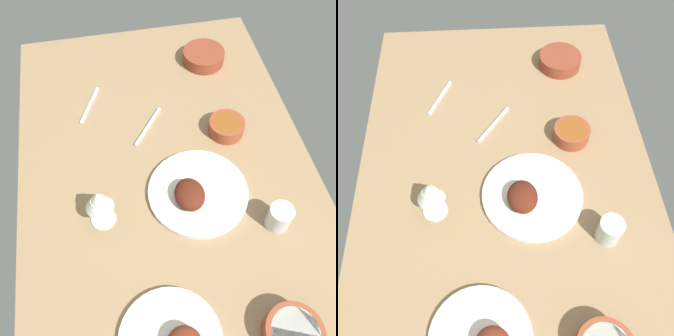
% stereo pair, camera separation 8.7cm
% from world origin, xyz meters
% --- Properties ---
extents(dining_table, '(1.40, 0.90, 0.04)m').
position_xyz_m(dining_table, '(0.00, 0.00, 0.02)').
color(dining_table, '#937551').
rests_on(dining_table, ground).
extents(plate_far_side, '(0.29, 0.29, 0.07)m').
position_xyz_m(plate_far_side, '(-0.10, -0.06, 0.06)').
color(plate_far_side, silver).
rests_on(plate_far_side, dining_table).
extents(bowl_soup, '(0.11, 0.11, 0.05)m').
position_xyz_m(bowl_soup, '(0.12, -0.22, 0.07)').
color(bowl_soup, brown).
rests_on(bowl_soup, dining_table).
extents(bowl_sauce, '(0.15, 0.15, 0.05)m').
position_xyz_m(bowl_sauce, '(0.46, -0.23, 0.07)').
color(bowl_sauce, brown).
rests_on(bowl_sauce, dining_table).
extents(wine_glass, '(0.08, 0.08, 0.14)m').
position_xyz_m(wine_glass, '(-0.12, 0.21, 0.14)').
color(wine_glass, silver).
rests_on(wine_glass, dining_table).
extents(water_tumbler, '(0.07, 0.07, 0.08)m').
position_xyz_m(water_tumbler, '(-0.23, -0.26, 0.08)').
color(water_tumbler, silver).
rests_on(water_tumbler, dining_table).
extents(fork_loose, '(0.15, 0.11, 0.01)m').
position_xyz_m(fork_loose, '(0.19, 0.03, 0.04)').
color(fork_loose, silver).
rests_on(fork_loose, dining_table).
extents(spoon_loose, '(0.16, 0.08, 0.01)m').
position_xyz_m(spoon_loose, '(0.32, 0.21, 0.04)').
color(spoon_loose, silver).
rests_on(spoon_loose, dining_table).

